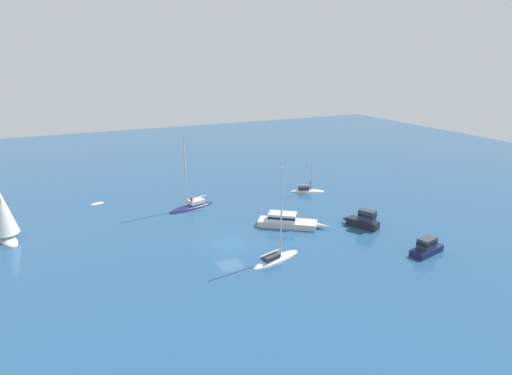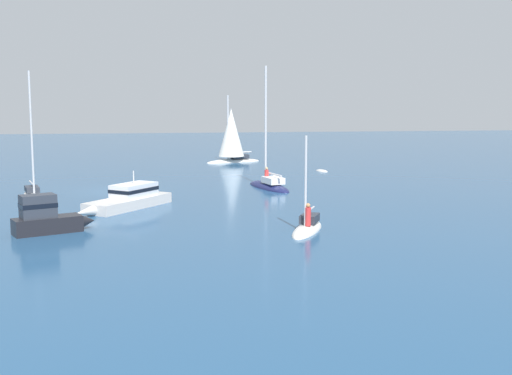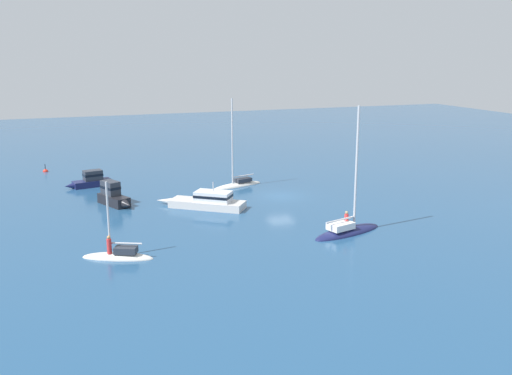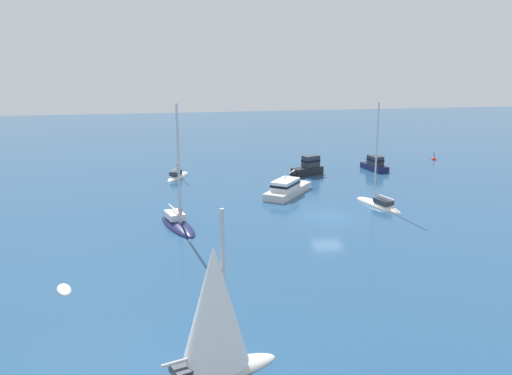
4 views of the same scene
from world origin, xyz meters
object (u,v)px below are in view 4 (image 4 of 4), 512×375
sloop_1 (178,176)px  channel_buoy (434,160)px  tender (64,290)px  yacht (178,223)px  motor_cruiser (307,168)px  sloop_2 (214,316)px  cabin_cruiser (288,188)px  motor_cruiser_1 (374,164)px  sloop (378,204)px

sloop_1 → channel_buoy: (-4.50, 32.32, -0.13)m
tender → channel_buoy: size_ratio=1.62×
yacht → channel_buoy: yacht is taller
motor_cruiser → sloop_2: 39.75m
cabin_cruiser → sloop_2: size_ratio=0.97×
tender → yacht: bearing=131.1°
cabin_cruiser → motor_cruiser_1: bearing=-16.4°
yacht → motor_cruiser_1: bearing=111.0°
motor_cruiser → sloop_1: size_ratio=0.79×
cabin_cruiser → sloop_1: bearing=85.2°
sloop → motor_cruiser: bearing=-3.2°
cabin_cruiser → yacht: (8.22, -10.83, -0.41)m
sloop → sloop_2: sloop is taller
sloop_1 → sloop_2: sloop_2 is taller
sloop_1 → motor_cruiser: bearing=-70.7°
cabin_cruiser → sloop_2: sloop_2 is taller
tender → channel_buoy: channel_buoy is taller
sloop_2 → motor_cruiser_1: 44.58m
sloop_1 → sloop_2: size_ratio=0.73×
sloop_1 → motor_cruiser_1: size_ratio=1.18×
sloop → sloop_2: (24.12, -17.07, 2.58)m
yacht → sloop_1: bearing=162.3°
cabin_cruiser → sloop_2: bearing=-161.7°
cabin_cruiser → sloop: size_ratio=0.79×
cabin_cruiser → motor_cruiser: 8.75m
motor_cruiser → sloop_1: 14.32m
sloop_2 → channel_buoy: bearing=34.5°
sloop → motor_cruiser_1: size_ratio=1.97×
motor_cruiser → cabin_cruiser: bearing=38.4°
sloop → sloop_2: 29.66m
motor_cruiser → channel_buoy: size_ratio=3.72×
sloop → yacht: bearing=82.4°
sloop_1 → motor_cruiser_1: sloop_1 is taller
cabin_cruiser → sloop_1: sloop_1 is taller
sloop_2 → channel_buoy: 53.69m
motor_cruiser → sloop_2: bearing=44.9°
sloop → yacht: yacht is taller
cabin_cruiser → sloop: (5.28, 7.15, -0.44)m
motor_cruiser → sloop_1: bearing=-30.1°
sloop_2 → motor_cruiser: bearing=50.6°
sloop → sloop_1: 22.62m
channel_buoy → sloop_2: bearing=-36.6°
channel_buoy → motor_cruiser_1: bearing=-65.3°
cabin_cruiser → tender: (19.26, -17.83, -0.63)m
motor_cruiser_1 → tender: size_ratio=2.46×
sloop → motor_cruiser_1: 15.36m
sloop_1 → channel_buoy: sloop_1 is taller
sloop → motor_cruiser: (-13.07, -3.18, 0.66)m
channel_buoy → motor_cruiser: bearing=-72.1°
motor_cruiser → motor_cruiser_1: size_ratio=0.93×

